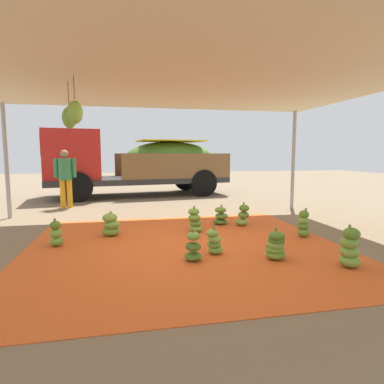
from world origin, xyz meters
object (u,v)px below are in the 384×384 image
object	(u,v)px
banana_bunch_6	(303,224)
banana_bunch_7	(276,246)
banana_bunch_0	(56,234)
banana_bunch_4	(350,249)
banana_bunch_5	(195,221)
banana_bunch_1	(243,216)
banana_bunch_2	(193,248)
worker_0	(65,174)
banana_bunch_9	(214,242)
banana_bunch_8	(221,217)
banana_bunch_3	(111,225)
cargo_truck_main	(136,162)

from	to	relation	value
banana_bunch_6	banana_bunch_7	xyz separation A→B (m)	(-1.12, -1.12, -0.04)
banana_bunch_0	banana_bunch_6	size ratio (longest dim) A/B	0.87
banana_bunch_4	banana_bunch_5	xyz separation A→B (m)	(-1.67, 2.41, -0.04)
banana_bunch_1	banana_bunch_7	world-z (taller)	banana_bunch_1
banana_bunch_1	banana_bunch_5	size ratio (longest dim) A/B	0.98
banana_bunch_0	banana_bunch_6	distance (m)	4.48
banana_bunch_2	worker_0	distance (m)	6.08
banana_bunch_6	banana_bunch_9	world-z (taller)	banana_bunch_6
banana_bunch_1	banana_bunch_4	world-z (taller)	banana_bunch_4
banana_bunch_7	banana_bunch_8	xyz separation A→B (m)	(-0.12, 2.44, -0.02)
banana_bunch_3	worker_0	xyz separation A→B (m)	(-1.43, 3.67, 0.77)
banana_bunch_6	banana_bunch_8	bearing A→B (deg)	132.99
cargo_truck_main	banana_bunch_2	bearing A→B (deg)	-85.75
banana_bunch_4	worker_0	xyz separation A→B (m)	(-4.75, 6.10, 0.72)
banana_bunch_1	banana_bunch_9	bearing A→B (deg)	-122.58
banana_bunch_5	banana_bunch_7	size ratio (longest dim) A/B	1.12
banana_bunch_1	banana_bunch_0	bearing A→B (deg)	-167.24
banana_bunch_7	banana_bunch_9	distance (m)	0.93
banana_bunch_3	worker_0	distance (m)	4.01
banana_bunch_0	worker_0	xyz separation A→B (m)	(-0.55, 4.18, 0.78)
banana_bunch_0	banana_bunch_7	size ratio (longest dim) A/B	1.01
banana_bunch_6	banana_bunch_8	world-z (taller)	banana_bunch_6
banana_bunch_7	banana_bunch_8	size ratio (longest dim) A/B	1.05
banana_bunch_2	banana_bunch_9	bearing A→B (deg)	32.54
banana_bunch_5	banana_bunch_9	size ratio (longest dim) A/B	1.17
worker_0	banana_bunch_7	bearing A→B (deg)	-55.02
banana_bunch_9	worker_0	bearing A→B (deg)	120.83
cargo_truck_main	banana_bunch_0	bearing A→B (deg)	-103.13
banana_bunch_0	cargo_truck_main	world-z (taller)	cargo_truck_main
banana_bunch_5	banana_bunch_9	world-z (taller)	banana_bunch_5
worker_0	banana_bunch_2	bearing A→B (deg)	-63.57
banana_bunch_6	banana_bunch_7	bearing A→B (deg)	-135.02
banana_bunch_2	banana_bunch_3	bearing A→B (deg)	125.87
banana_bunch_2	banana_bunch_0	bearing A→B (deg)	150.22
banana_bunch_8	worker_0	distance (m)	4.98
banana_bunch_5	banana_bunch_6	distance (m)	2.09
banana_bunch_6	banana_bunch_9	xyz separation A→B (m)	(-1.95, -0.69, -0.05)
banana_bunch_7	cargo_truck_main	world-z (taller)	cargo_truck_main
banana_bunch_0	banana_bunch_4	distance (m)	4.62
banana_bunch_8	cargo_truck_main	bearing A→B (deg)	106.73
banana_bunch_3	banana_bunch_8	xyz separation A→B (m)	(2.35, 0.53, -0.03)
cargo_truck_main	banana_bunch_9	bearing A→B (deg)	-82.71
banana_bunch_3	banana_bunch_9	size ratio (longest dim) A/B	1.05
banana_bunch_0	banana_bunch_7	xyz separation A→B (m)	(3.36, -1.40, 0.00)
banana_bunch_1	banana_bunch_6	distance (m)	1.37
banana_bunch_8	worker_0	bearing A→B (deg)	140.35
banana_bunch_3	worker_0	world-z (taller)	worker_0
banana_bunch_1	banana_bunch_9	xyz separation A→B (m)	(-1.15, -1.81, -0.03)
banana_bunch_2	banana_bunch_1	bearing A→B (deg)	53.07
banana_bunch_0	banana_bunch_4	bearing A→B (deg)	-24.53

